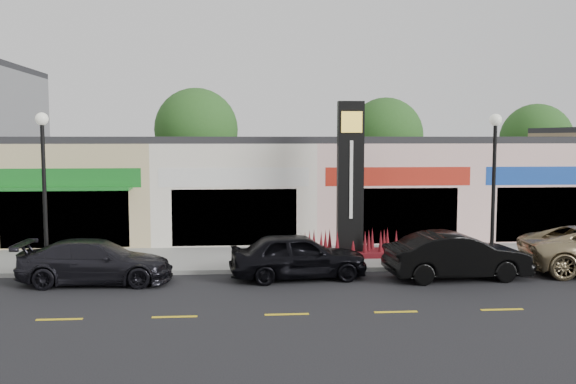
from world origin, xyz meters
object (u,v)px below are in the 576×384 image
(car_black_conv, at_px, (457,256))
(pylon_sign, at_px, (350,202))
(lamp_east_near, at_px, (494,173))
(car_dark_sedan, at_px, (96,262))
(car_black_sedan, at_px, (298,256))
(lamp_west_near, at_px, (44,175))

(car_black_conv, bearing_deg, pylon_sign, 37.14)
(lamp_east_near, relative_size, car_black_conv, 1.14)
(pylon_sign, xyz_separation_m, car_dark_sedan, (-8.97, -3.18, -1.56))
(lamp_east_near, height_order, pylon_sign, pylon_sign)
(car_black_sedan, height_order, car_black_conv, car_black_conv)
(pylon_sign, relative_size, car_black_sedan, 1.30)
(lamp_east_near, bearing_deg, lamp_west_near, 180.00)
(lamp_west_near, height_order, car_black_conv, lamp_west_near)
(lamp_west_near, relative_size, pylon_sign, 0.91)
(lamp_west_near, height_order, pylon_sign, pylon_sign)
(lamp_east_near, distance_m, car_dark_sedan, 14.31)
(lamp_west_near, relative_size, lamp_east_near, 1.00)
(lamp_west_near, height_order, lamp_east_near, same)
(pylon_sign, xyz_separation_m, car_black_conv, (3.04, -3.49, -1.49))
(pylon_sign, distance_m, car_black_sedan, 4.09)
(lamp_west_near, xyz_separation_m, car_black_sedan, (8.70, -1.33, -2.69))
(car_black_conv, bearing_deg, lamp_west_near, 78.85)
(car_black_conv, bearing_deg, car_dark_sedan, 84.66)
(lamp_east_near, relative_size, pylon_sign, 0.91)
(pylon_sign, height_order, car_black_conv, pylon_sign)
(lamp_east_near, relative_size, car_black_sedan, 1.19)
(lamp_west_near, bearing_deg, car_dark_sedan, -36.13)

